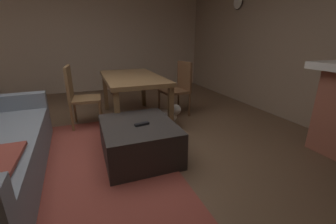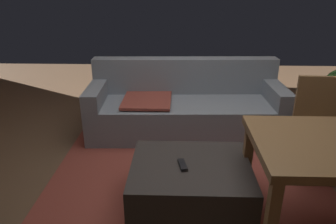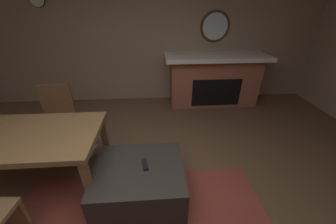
{
  "view_description": "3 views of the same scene",
  "coord_description": "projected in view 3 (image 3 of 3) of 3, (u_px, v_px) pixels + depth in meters",
  "views": [
    {
      "loc": [
        -2.27,
        0.08,
        1.3
      ],
      "look_at": [
        -0.07,
        -0.77,
        0.51
      ],
      "focal_mm": 23.35,
      "sensor_mm": 36.0,
      "label": 1
    },
    {
      "loc": [
        -0.16,
        -2.55,
        1.73
      ],
      "look_at": [
        -0.23,
        -0.4,
        0.84
      ],
      "focal_mm": 33.68,
      "sensor_mm": 36.0,
      "label": 2
    },
    {
      "loc": [
        -0.25,
        1.07,
        1.88
      ],
      "look_at": [
        -0.38,
        -0.73,
        0.88
      ],
      "focal_mm": 20.48,
      "sensor_mm": 36.0,
      "label": 3
    }
  ],
  "objects": [
    {
      "name": "wall_back_fireplace_side",
      "position": [
        141.0,
        31.0,
        3.83
      ],
      "size": [
        7.85,
        0.12,
        2.9
      ],
      "primitive_type": "cube",
      "color": "#9E846B",
      "rests_on": "ground"
    },
    {
      "name": "fireplace",
      "position": [
        213.0,
        79.0,
        4.03
      ],
      "size": [
        2.04,
        0.76,
        1.05
      ],
      "color": "#9E5642",
      "rests_on": "ground"
    },
    {
      "name": "round_wall_mirror",
      "position": [
        215.0,
        27.0,
        3.8
      ],
      "size": [
        0.6,
        0.05,
        0.6
      ],
      "color": "#4C331E"
    },
    {
      "name": "ottoman_coffee_table",
      "position": [
        140.0,
        181.0,
        2.1
      ],
      "size": [
        0.94,
        0.78,
        0.41
      ],
      "primitive_type": "cube",
      "color": "#2D2826",
      "rests_on": "ground"
    },
    {
      "name": "tv_remote",
      "position": [
        145.0,
        165.0,
        2.02
      ],
      "size": [
        0.08,
        0.17,
        0.02
      ],
      "primitive_type": "cube",
      "rotation": [
        0.0,
        0.0,
        0.19
      ],
      "color": "black",
      "rests_on": "ottoman_coffee_table"
    },
    {
      "name": "dining_table",
      "position": [
        20.0,
        141.0,
        1.99
      ],
      "size": [
        1.61,
        0.86,
        0.74
      ],
      "color": "brown",
      "rests_on": "ground"
    },
    {
      "name": "dining_chair_south",
      "position": [
        57.0,
        113.0,
        2.77
      ],
      "size": [
        0.48,
        0.48,
        0.93
      ],
      "color": "brown",
      "rests_on": "ground"
    },
    {
      "name": "small_dog",
      "position": [
        87.0,
        149.0,
        2.6
      ],
      "size": [
        0.38,
        0.47,
        0.3
      ],
      "color": "silver",
      "rests_on": "ground"
    }
  ]
}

